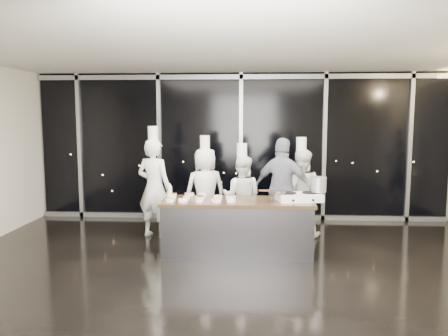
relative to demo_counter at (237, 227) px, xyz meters
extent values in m
plane|color=black|center=(0.00, -0.90, -0.45)|extent=(9.00, 9.00, 0.00)
cube|color=beige|center=(0.00, 2.60, 1.15)|extent=(9.00, 0.02, 3.20)
cube|color=beige|center=(0.00, -4.40, 1.15)|extent=(9.00, 0.02, 3.20)
cube|color=silver|center=(0.00, -0.90, 2.75)|extent=(9.00, 7.00, 0.02)
cube|color=black|center=(0.00, 2.54, 1.15)|extent=(8.90, 0.04, 3.18)
cube|color=#93969B|center=(0.00, 2.49, 2.65)|extent=(8.90, 0.08, 0.10)
cube|color=#93969B|center=(0.00, 2.49, -0.40)|extent=(8.90, 0.08, 0.10)
cube|color=#93969B|center=(-3.60, 2.49, 1.15)|extent=(0.08, 0.08, 3.20)
cube|color=#93969B|center=(-1.80, 2.49, 1.15)|extent=(0.08, 0.08, 3.20)
cube|color=#93969B|center=(0.00, 2.49, 1.15)|extent=(0.08, 0.08, 3.20)
cube|color=#93969B|center=(1.80, 2.49, 1.15)|extent=(0.08, 0.08, 3.20)
cube|color=#93969B|center=(3.60, 2.49, 1.15)|extent=(0.08, 0.08, 3.20)
cube|color=#3D3D43|center=(0.00, 0.00, -0.03)|extent=(2.40, 0.80, 0.84)
cube|color=#3F2F1A|center=(0.00, 0.00, 0.42)|extent=(2.46, 0.86, 0.06)
cube|color=white|center=(1.00, 0.00, 0.51)|extent=(0.76, 0.55, 0.12)
cylinder|color=black|center=(0.83, -0.03, 0.58)|extent=(0.27, 0.27, 0.02)
cylinder|color=black|center=(1.17, 0.03, 0.58)|extent=(0.27, 0.27, 0.02)
cylinder|color=black|center=(0.88, -0.25, 0.50)|extent=(0.04, 0.03, 0.04)
cylinder|color=black|center=(1.20, -0.19, 0.50)|extent=(0.04, 0.03, 0.04)
cylinder|color=slate|center=(0.67, -0.06, 0.61)|extent=(0.30, 0.30, 0.04)
cube|color=#4C2B14|center=(0.45, -0.10, 0.62)|extent=(0.19, 0.06, 0.02)
cylinder|color=#AFAFB1|center=(1.32, 0.06, 0.71)|extent=(0.29, 0.29, 0.24)
cylinder|color=white|center=(-1.08, -0.20, 0.47)|extent=(0.14, 0.14, 0.04)
cylinder|color=gold|center=(-1.08, -0.20, 0.49)|extent=(0.11, 0.11, 0.01)
cylinder|color=white|center=(-1.10, 0.07, 0.47)|extent=(0.15, 0.15, 0.04)
cylinder|color=beige|center=(-1.10, 0.07, 0.49)|extent=(0.12, 0.12, 0.01)
cylinder|color=white|center=(-1.12, 0.31, 0.47)|extent=(0.12, 0.12, 0.04)
cylinder|color=black|center=(-1.12, 0.31, 0.49)|extent=(0.10, 0.10, 0.01)
cylinder|color=white|center=(-0.87, -0.20, 0.47)|extent=(0.16, 0.16, 0.04)
cylinder|color=white|center=(-0.87, -0.20, 0.49)|extent=(0.13, 0.13, 0.01)
cylinder|color=white|center=(-0.85, 0.06, 0.47)|extent=(0.11, 0.11, 0.04)
cylinder|color=#BABC5E|center=(-0.85, 0.06, 0.49)|extent=(0.09, 0.09, 0.01)
cylinder|color=white|center=(-0.84, 0.34, 0.47)|extent=(0.16, 0.16, 0.04)
cylinder|color=olive|center=(-0.84, 0.34, 0.49)|extent=(0.13, 0.13, 0.01)
cylinder|color=white|center=(-0.60, -0.21, 0.47)|extent=(0.13, 0.13, 0.04)
cylinder|color=#E79E5F|center=(-0.60, -0.21, 0.49)|extent=(0.10, 0.10, 0.01)
cylinder|color=white|center=(-0.62, 0.06, 0.47)|extent=(0.16, 0.16, 0.04)
cylinder|color=black|center=(-0.62, 0.06, 0.49)|extent=(0.13, 0.13, 0.01)
cylinder|color=white|center=(-0.61, 0.32, 0.47)|extent=(0.15, 0.15, 0.04)
cylinder|color=beige|center=(-0.61, 0.32, 0.49)|extent=(0.12, 0.12, 0.01)
cylinder|color=white|center=(-0.34, -0.17, 0.47)|extent=(0.16, 0.16, 0.04)
cylinder|color=#D78656|center=(-0.34, -0.17, 0.49)|extent=(0.13, 0.13, 0.01)
cylinder|color=white|center=(-0.33, 0.14, 0.47)|extent=(0.15, 0.15, 0.04)
cylinder|color=tan|center=(-0.33, 0.14, 0.49)|extent=(0.12, 0.12, 0.01)
cylinder|color=white|center=(-0.10, -0.16, 0.47)|extent=(0.14, 0.14, 0.04)
cylinder|color=#C0BE98|center=(-0.10, -0.16, 0.49)|extent=(0.12, 0.12, 0.01)
cylinder|color=white|center=(-0.11, 0.14, 0.47)|extent=(0.16, 0.16, 0.04)
cylinder|color=brown|center=(-0.11, 0.14, 0.49)|extent=(0.14, 0.14, 0.01)
cylinder|color=white|center=(-1.14, 0.15, 0.54)|extent=(0.07, 0.07, 0.19)
cone|color=white|center=(-1.14, 0.15, 0.67)|extent=(0.06, 0.06, 0.06)
imported|color=white|center=(-1.59, 0.96, 0.47)|extent=(0.78, 0.63, 1.85)
cylinder|color=white|center=(-1.59, 0.96, 1.50)|extent=(0.24, 0.24, 0.26)
imported|color=white|center=(-0.66, 1.28, 0.38)|extent=(0.96, 0.81, 1.67)
cylinder|color=white|center=(-0.66, 1.28, 1.32)|extent=(0.25, 0.25, 0.26)
imported|color=white|center=(0.05, 1.00, 0.32)|extent=(0.84, 0.71, 1.54)
cylinder|color=white|center=(0.05, 1.00, 1.19)|extent=(0.22, 0.22, 0.26)
imported|color=#161E3C|center=(0.81, 0.94, 0.48)|extent=(1.19, 0.83, 1.87)
imported|color=white|center=(1.15, 1.18, 0.37)|extent=(0.86, 0.70, 1.65)
cylinder|color=white|center=(1.15, 1.18, 1.29)|extent=(0.21, 0.21, 0.26)
camera|label=1|loc=(0.21, -7.01, 1.81)|focal=35.00mm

